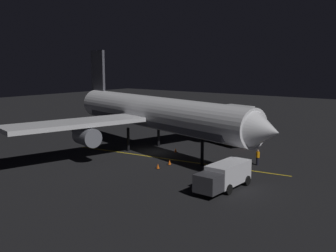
% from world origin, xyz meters
% --- Properties ---
extents(ground_plane, '(180.00, 180.00, 0.20)m').
position_xyz_m(ground_plane, '(0.00, 0.00, -0.10)').
color(ground_plane, black).
extents(apron_guide_stripe, '(3.78, 27.17, 0.01)m').
position_xyz_m(apron_guide_stripe, '(1.91, 4.00, 0.00)').
color(apron_guide_stripe, gold).
rests_on(apron_guide_stripe, ground_plane).
extents(airliner, '(36.03, 37.92, 12.95)m').
position_xyz_m(airliner, '(-0.15, -0.61, 4.80)').
color(airliner, white).
rests_on(airliner, ground_plane).
extents(baggage_truck, '(6.58, 2.40, 2.29)m').
position_xyz_m(baggage_truck, '(7.74, 14.30, 1.21)').
color(baggage_truck, silver).
rests_on(baggage_truck, ground_plane).
extents(catering_truck, '(3.93, 6.37, 2.37)m').
position_xyz_m(catering_truck, '(-9.34, 4.80, 1.23)').
color(catering_truck, maroon).
rests_on(catering_truck, ground_plane).
extents(ground_crew_worker, '(0.40, 0.40, 1.74)m').
position_xyz_m(ground_crew_worker, '(-1.83, 12.99, 0.89)').
color(ground_crew_worker, black).
rests_on(ground_crew_worker, ground_plane).
extents(traffic_cone_near_left, '(0.50, 0.50, 0.55)m').
position_xyz_m(traffic_cone_near_left, '(2.48, 10.82, 0.25)').
color(traffic_cone_near_left, '#EA590F').
rests_on(traffic_cone_near_left, ground_plane).
extents(traffic_cone_near_right, '(0.50, 0.50, 0.55)m').
position_xyz_m(traffic_cone_near_right, '(5.99, 5.28, 0.25)').
color(traffic_cone_near_right, '#EA590F').
rests_on(traffic_cone_near_right, ground_plane).
extents(traffic_cone_under_wing, '(0.50, 0.50, 0.55)m').
position_xyz_m(traffic_cone_under_wing, '(-1.38, 2.14, 0.25)').
color(traffic_cone_under_wing, '#EA590F').
rests_on(traffic_cone_under_wing, ground_plane).
extents(traffic_cone_far, '(0.50, 0.50, 0.55)m').
position_xyz_m(traffic_cone_far, '(3.96, 5.27, 0.25)').
color(traffic_cone_far, '#EA590F').
rests_on(traffic_cone_far, ground_plane).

